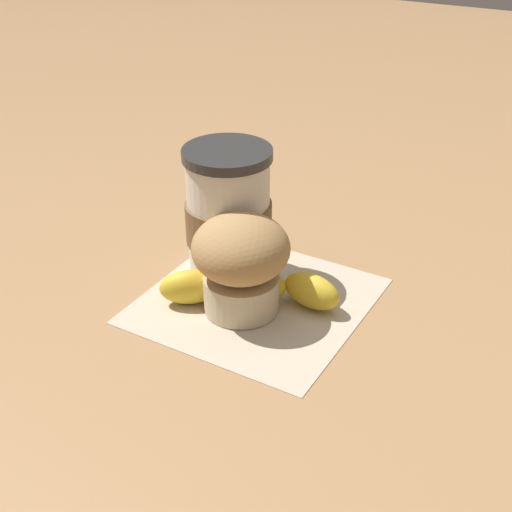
% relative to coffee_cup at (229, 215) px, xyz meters
% --- Properties ---
extents(ground_plane, '(3.00, 3.00, 0.00)m').
position_rel_coffee_cup_xyz_m(ground_plane, '(0.05, -0.03, -0.07)').
color(ground_plane, '#A87C51').
extents(paper_napkin, '(0.22, 0.22, 0.00)m').
position_rel_coffee_cup_xyz_m(paper_napkin, '(0.05, -0.03, -0.07)').
color(paper_napkin, beige).
rests_on(paper_napkin, ground_plane).
extents(coffee_cup, '(0.09, 0.09, 0.14)m').
position_rel_coffee_cup_xyz_m(coffee_cup, '(0.00, 0.00, 0.00)').
color(coffee_cup, silver).
rests_on(coffee_cup, paper_napkin).
extents(muffin, '(0.09, 0.09, 0.10)m').
position_rel_coffee_cup_xyz_m(muffin, '(0.04, -0.05, -0.01)').
color(muffin, beige).
rests_on(muffin, paper_napkin).
extents(banana, '(0.18, 0.10, 0.04)m').
position_rel_coffee_cup_xyz_m(banana, '(0.05, -0.04, -0.05)').
color(banana, gold).
rests_on(banana, paper_napkin).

